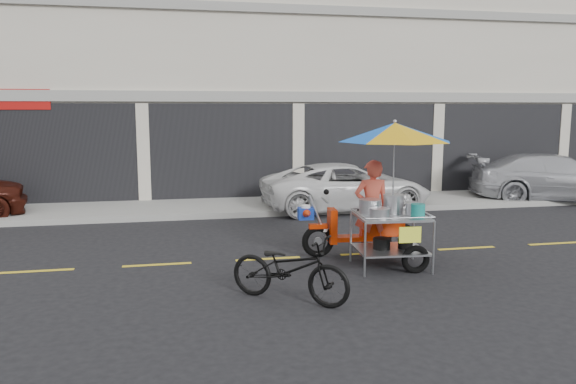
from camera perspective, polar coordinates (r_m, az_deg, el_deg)
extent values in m
plane|color=black|center=(10.94, 8.40, -6.19)|extent=(90.00, 90.00, 0.00)
cube|color=gray|center=(16.09, 1.77, -1.11)|extent=(45.00, 3.00, 0.15)
cube|color=beige|center=(20.80, -1.40, 11.91)|extent=(36.00, 8.00, 8.00)
cube|color=black|center=(16.86, 1.04, 4.04)|extent=(35.28, 0.06, 2.90)
cube|color=gray|center=(16.80, 1.07, 9.66)|extent=(36.00, 0.12, 0.30)
cube|color=gray|center=(17.03, 1.09, 18.10)|extent=(36.00, 0.12, 0.25)
cube|color=gold|center=(10.94, 8.40, -6.17)|extent=(42.00, 0.10, 0.01)
imported|color=silver|center=(15.39, 5.93, 0.55)|extent=(4.73, 2.39, 1.28)
imported|color=#B5B7BD|center=(18.48, 25.51, 1.30)|extent=(5.26, 3.41, 1.42)
imported|color=black|center=(8.10, 0.16, -7.79)|extent=(1.86, 1.63, 0.97)
torus|color=black|center=(10.52, 3.06, -5.03)|extent=(0.62, 0.16, 0.61)
torus|color=black|center=(10.92, 11.40, -4.68)|extent=(0.62, 0.16, 0.61)
cylinder|color=#9EA0A5|center=(10.52, 3.06, -5.03)|extent=(0.15, 0.07, 0.15)
cylinder|color=#9EA0A5|center=(10.92, 11.40, -4.68)|extent=(0.15, 0.07, 0.15)
cube|color=#B72604|center=(10.46, 3.07, -3.49)|extent=(0.35, 0.15, 0.09)
cylinder|color=#9EA0A5|center=(10.42, 3.08, -2.62)|extent=(0.39, 0.08, 0.86)
cube|color=#B72604|center=(10.51, 4.51, -3.44)|extent=(0.15, 0.37, 0.64)
cube|color=#B72604|center=(10.67, 7.03, -4.65)|extent=(0.87, 0.36, 0.09)
cube|color=#B72604|center=(10.75, 9.55, -3.27)|extent=(0.82, 0.33, 0.43)
cube|color=black|center=(10.67, 9.03, -1.99)|extent=(0.71, 0.30, 0.11)
cylinder|color=#9EA0A5|center=(10.39, 3.79, -0.87)|extent=(0.08, 0.59, 0.04)
sphere|color=black|center=(10.59, 3.91, 0.01)|extent=(0.11, 0.11, 0.11)
cylinder|color=white|center=(10.49, 3.76, -3.86)|extent=(0.14, 0.14, 0.05)
cube|color=navy|center=(10.37, 1.80, -2.19)|extent=(0.29, 0.25, 0.21)
cylinder|color=white|center=(10.34, 1.81, -1.49)|extent=(0.18, 0.18, 0.05)
cone|color=#B72604|center=(10.19, 1.97, -2.26)|extent=(0.21, 0.25, 0.19)
torus|color=black|center=(9.76, 12.83, -6.69)|extent=(0.50, 0.14, 0.49)
cylinder|color=#9EA0A5|center=(9.33, 7.83, -5.86)|extent=(0.04, 0.04, 0.91)
cylinder|color=#9EA0A5|center=(10.24, 6.41, -4.55)|extent=(0.04, 0.04, 0.91)
cylinder|color=#9EA0A5|center=(9.70, 14.58, -5.50)|extent=(0.04, 0.04, 0.91)
cylinder|color=#9EA0A5|center=(10.58, 12.63, -4.28)|extent=(0.04, 0.04, 0.91)
cube|color=#9EA0A5|center=(9.98, 10.36, -5.77)|extent=(1.24, 1.04, 0.03)
cube|color=#9EA0A5|center=(9.85, 10.45, -2.45)|extent=(1.24, 1.04, 0.04)
cylinder|color=#9EA0A5|center=(9.39, 11.36, -2.62)|extent=(1.18, 0.11, 0.03)
cylinder|color=#9EA0A5|center=(10.29, 9.64, -1.60)|extent=(1.18, 0.11, 0.03)
cylinder|color=#9EA0A5|center=(9.68, 7.14, -2.19)|extent=(0.09, 0.96, 0.03)
cylinder|color=#9EA0A5|center=(10.03, 13.66, -1.98)|extent=(0.09, 0.96, 0.03)
cylinder|color=#9EA0A5|center=(10.42, 9.55, -5.14)|extent=(0.10, 0.80, 0.04)
cylinder|color=#9EA0A5|center=(10.31, 9.62, -2.25)|extent=(0.10, 0.80, 0.04)
cube|color=#ECF934|center=(9.47, 12.29, -4.27)|extent=(0.38, 0.05, 0.27)
cylinder|color=#B7B7BC|center=(9.94, 8.33, -1.51)|extent=(0.41, 0.41, 0.23)
cylinder|color=#B7B7BC|center=(10.07, 10.65, -1.22)|extent=(0.37, 0.37, 0.30)
cylinder|color=#B7B7BC|center=(10.01, 12.59, -1.71)|extent=(0.28, 0.28, 0.17)
cylinder|color=#B7B7BC|center=(9.57, 9.29, -2.17)|extent=(0.36, 0.36, 0.14)
cylinder|color=#167D76|center=(9.70, 13.06, -1.87)|extent=(0.25, 0.25, 0.24)
cylinder|color=black|center=(9.90, 9.49, -5.19)|extent=(0.32, 0.32, 0.19)
cylinder|color=black|center=(10.04, 11.83, -5.13)|extent=(0.27, 0.27, 0.17)
cylinder|color=#9EA0A5|center=(9.85, 10.68, 2.26)|extent=(0.03, 0.03, 1.61)
sphere|color=#9EA0A5|center=(9.80, 10.81, 7.06)|extent=(0.06, 0.06, 0.06)
imported|color=#C44835|center=(10.63, 8.49, -1.62)|extent=(0.69, 0.48, 1.81)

